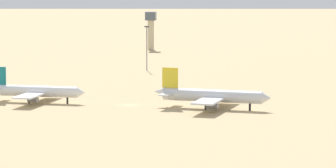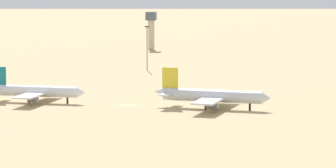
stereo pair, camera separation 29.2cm
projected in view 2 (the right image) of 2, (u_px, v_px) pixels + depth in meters
ground at (128, 105)px, 274.48m from camera, size 4000.00×4000.00×0.00m
parked_jet_teal_3 at (34, 91)px, 279.42m from camera, size 31.76×26.93×10.49m
parked_jet_yellow_4 at (211, 96)px, 266.42m from camera, size 34.45×29.47×11.44m
control_tower at (151, 27)px, 469.36m from camera, size 5.20×5.20×19.03m
light_pole_west at (147, 45)px, 370.03m from camera, size 1.80×0.50×17.66m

